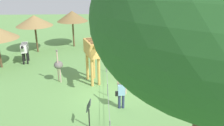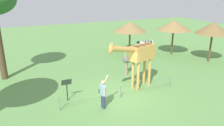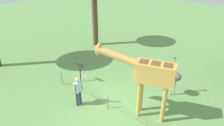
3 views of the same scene
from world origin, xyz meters
name	(u,v)px [view 2 (image 2 of 3)]	position (x,y,z in m)	size (l,w,h in m)	color
ground_plane	(119,96)	(0.00, 0.00, 0.00)	(60.00, 60.00, 0.00)	#60934C
giraffe	(139,55)	(-1.61, -0.59, 2.18)	(3.61, 1.61, 3.35)	gold
visitor	(103,92)	(1.33, 0.86, 0.90)	(0.53, 0.58, 1.78)	navy
zebra	(146,45)	(-5.61, -6.11, 1.16)	(1.83, 0.66, 1.66)	black
ostrich	(127,60)	(-1.97, -2.86, 1.18)	(0.70, 0.56, 2.25)	#CC9E93
shade_hut_near	(174,25)	(-8.43, -5.92, 2.83)	(3.15, 3.15, 3.30)	brown
shade_hut_far	(213,28)	(-10.01, -2.82, 2.93)	(2.88, 2.88, 3.42)	brown
shade_hut_aside	(130,27)	(-4.74, -7.69, 2.67)	(3.17, 3.17, 3.13)	brown
info_sign	(67,85)	(2.89, -0.71, 0.95)	(0.56, 0.21, 1.32)	black
wire_fence	(121,91)	(0.00, 0.21, 0.40)	(7.05, 0.05, 0.75)	slate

